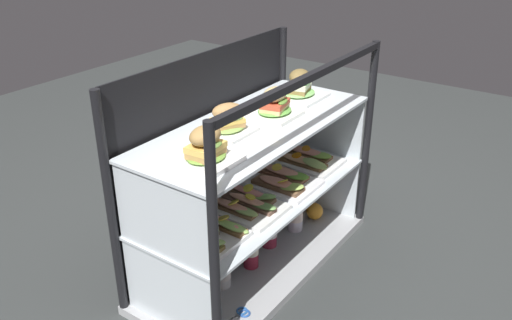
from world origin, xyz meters
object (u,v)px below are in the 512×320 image
open_sandwich_tray_near_left_corner (244,204)px  open_sandwich_tray_far_left (306,159)px  plated_roll_sandwich_mid_right (275,105)px  plated_roll_sandwich_far_right (228,122)px  orange_fruit_near_left_post (289,203)px  orange_fruit_rolled_forward (307,202)px  plated_roll_sandwich_near_right_corner (206,149)px  juice_bottle_near_post (221,265)px  juice_bottle_front_right_end (251,245)px  open_sandwich_tray_right_of_center (202,231)px  juice_bottle_front_middle (198,290)px  orange_fruit_beside_bottles (315,211)px  juice_bottle_front_fourth (296,214)px  juice_bottle_back_left (269,227)px  kitchen_scissors (240,314)px  plated_roll_sandwich_far_left (299,88)px  open_sandwich_tray_mid_left (281,180)px

open_sandwich_tray_near_left_corner → open_sandwich_tray_far_left: 0.49m
plated_roll_sandwich_mid_right → plated_roll_sandwich_far_right: bearing=168.2°
open_sandwich_tray_near_left_corner → orange_fruit_near_left_post: size_ratio=4.49×
open_sandwich_tray_far_left → orange_fruit_rolled_forward: size_ratio=4.03×
plated_roll_sandwich_near_right_corner → juice_bottle_near_post: size_ratio=0.79×
juice_bottle_front_right_end → open_sandwich_tray_right_of_center: bearing=179.5°
juice_bottle_front_middle → orange_fruit_beside_bottles: size_ratio=2.61×
open_sandwich_tray_far_left → juice_bottle_front_fourth: size_ratio=1.48×
plated_roll_sandwich_far_right → orange_fruit_beside_bottles: plated_roll_sandwich_far_right is taller
open_sandwich_tray_near_left_corner → juice_bottle_back_left: 0.33m
orange_fruit_beside_bottles → orange_fruit_near_left_post: 0.15m
plated_roll_sandwich_near_right_corner → orange_fruit_near_left_post: size_ratio=2.65×
open_sandwich_tray_near_left_corner → juice_bottle_front_fourth: (0.40, 0.00, -0.25)m
plated_roll_sandwich_near_right_corner → kitchen_scissors: (0.03, -0.10, -0.67)m
plated_roll_sandwich_near_right_corner → open_sandwich_tray_right_of_center: (0.00, 0.04, -0.34)m
plated_roll_sandwich_mid_right → juice_bottle_front_right_end: 0.59m
juice_bottle_front_right_end → juice_bottle_back_left: (0.17, 0.02, -0.01)m
plated_roll_sandwich_far_left → orange_fruit_rolled_forward: (0.11, -0.00, -0.63)m
open_sandwich_tray_far_left → plated_roll_sandwich_mid_right: bearing=177.7°
juice_bottle_front_middle → juice_bottle_near_post: (0.16, 0.01, 0.01)m
open_sandwich_tray_mid_left → plated_roll_sandwich_near_right_corner: bearing=-178.0°
open_sandwich_tray_right_of_center → orange_fruit_near_left_post: (0.78, 0.11, -0.30)m
plated_roll_sandwich_far_left → orange_fruit_beside_bottles: 0.63m
orange_fruit_near_left_post → open_sandwich_tray_near_left_corner: bearing=-167.2°
orange_fruit_rolled_forward → orange_fruit_beside_bottles: bearing=-125.7°
open_sandwich_tray_near_left_corner → open_sandwich_tray_mid_left: 0.25m
open_sandwich_tray_right_of_center → kitchen_scissors: open_sandwich_tray_right_of_center is taller
orange_fruit_beside_bottles → orange_fruit_near_left_post: (-0.00, 0.15, -0.00)m
juice_bottle_near_post → juice_bottle_front_middle: bearing=-174.9°
juice_bottle_back_left → kitchen_scissors: juice_bottle_back_left is taller
juice_bottle_front_fourth → kitchen_scissors: bearing=-167.8°
open_sandwich_tray_near_left_corner → juice_bottle_near_post: (-0.12, 0.03, -0.24)m
open_sandwich_tray_right_of_center → juice_bottle_front_middle: open_sandwich_tray_right_of_center is taller
juice_bottle_front_middle → orange_fruit_beside_bottles: bearing=-3.1°
orange_fruit_near_left_post → plated_roll_sandwich_far_left: bearing=-128.5°
plated_roll_sandwich_far_left → juice_bottle_front_middle: plated_roll_sandwich_far_left is taller
plated_roll_sandwich_far_left → open_sandwich_tray_near_left_corner: bearing=-173.5°
open_sandwich_tray_far_left → kitchen_scissors: size_ratio=2.00×
open_sandwich_tray_right_of_center → juice_bottle_back_left: bearing=2.2°
orange_fruit_beside_bottles → orange_fruit_near_left_post: orange_fruit_beside_bottles is taller
plated_roll_sandwich_mid_right → plated_roll_sandwich_far_left: plated_roll_sandwich_far_left is taller
orange_fruit_near_left_post → kitchen_scissors: orange_fruit_near_left_post is taller
juice_bottle_front_right_end → open_sandwich_tray_far_left: bearing=0.2°
plated_roll_sandwich_far_right → kitchen_scissors: 0.72m
orange_fruit_beside_bottles → open_sandwich_tray_far_left: bearing=144.5°
open_sandwich_tray_right_of_center → juice_bottle_front_right_end: (0.30, -0.00, -0.23)m
kitchen_scissors → juice_bottle_back_left: bearing=20.1°
open_sandwich_tray_far_left → juice_bottle_front_fourth: open_sandwich_tray_far_left is taller
juice_bottle_front_right_end → juice_bottle_front_middle: bearing=178.2°
juice_bottle_front_right_end → orange_fruit_beside_bottles: 0.49m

